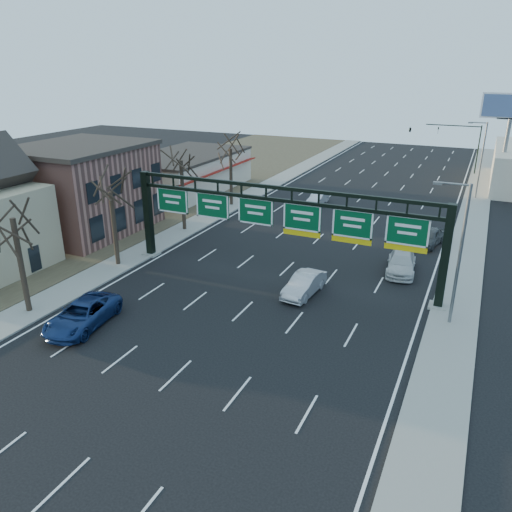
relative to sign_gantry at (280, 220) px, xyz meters
The scene contains 21 objects.
ground 9.24m from the sign_gantry, 91.15° to the right, with size 160.00×160.00×0.00m, color black.
sidewalk_left 18.24m from the sign_gantry, 137.20° to the left, with size 3.00×120.00×0.12m, color gray.
sidewalk_right 18.02m from the sign_gantry, 43.51° to the left, with size 3.00×120.00×0.12m, color gray.
dirt_strip_left 28.25m from the sign_gantry, 154.50° to the left, with size 21.00×120.00×0.06m, color #473D2B.
lane_markings 12.86m from the sign_gantry, 90.76° to the left, with size 21.60×120.00×0.01m, color white.
sign_gantry is the anchor object (origin of this frame).
brick_block 21.87m from the sign_gantry, behind, with size 10.40×12.40×8.30m.
cream_strip 30.24m from the sign_gantry, 135.86° to the left, with size 10.90×18.40×4.70m.
tree_near 17.89m from the sign_gantry, 137.20° to the right, with size 3.60×3.60×8.86m.
tree_gantry 13.53m from the sign_gantry, 166.97° to the right, with size 3.60×3.60×8.48m.
tree_mid 15.08m from the sign_gantry, 151.63° to the left, with size 3.60×3.60×9.24m.
tree_far 21.57m from the sign_gantry, 127.32° to the left, with size 3.60×3.60×8.86m.
streetlight_near 12.48m from the sign_gantry, ahead, with size 2.15×0.22×9.00m.
streetlight_far 34.29m from the sign_gantry, 68.96° to the left, with size 2.15×0.22×9.00m.
billboard_right 40.09m from the sign_gantry, 68.14° to the left, with size 7.00×0.50×12.00m.
traffic_signal_mast 47.33m from the sign_gantry, 83.29° to the left, with size 10.16×0.54×7.00m.
car_blue_suv 15.07m from the sign_gantry, 124.84° to the right, with size 2.64×5.73×1.59m, color navy.
car_silver_sedan 5.04m from the sign_gantry, 34.82° to the right, with size 1.60×4.59×1.51m, color #ADAEB2.
car_white_wagon 10.45m from the sign_gantry, 32.62° to the left, with size 2.10×5.16×1.50m, color silver.
car_grey_far 16.14m from the sign_gantry, 53.15° to the left, with size 1.81×4.49×1.53m, color #3C3F41.
car_silver_distant 22.15m from the sign_gantry, 100.68° to the left, with size 1.44×4.12×1.36m, color silver.
Camera 1 is at (13.20, -24.39, 15.46)m, focal length 35.00 mm.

